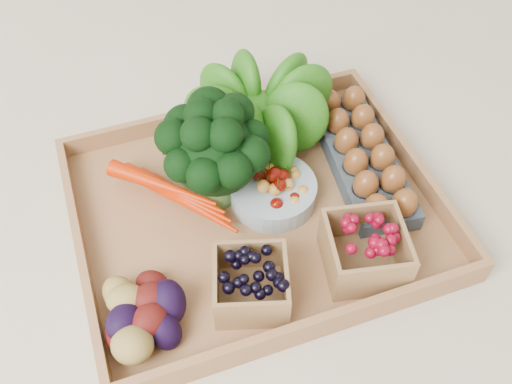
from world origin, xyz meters
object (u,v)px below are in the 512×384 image
object	(u,v)px
tray	(256,213)
broccoli	(216,170)
egg_carton	(361,161)
cherry_bowl	(273,192)

from	to	relation	value
tray	broccoli	world-z (taller)	broccoli
tray	egg_carton	world-z (taller)	egg_carton
cherry_bowl	egg_carton	size ratio (longest dim) A/B	0.49
broccoli	egg_carton	world-z (taller)	broccoli
tray	cherry_bowl	world-z (taller)	cherry_bowl
tray	egg_carton	bearing A→B (deg)	7.40
broccoli	egg_carton	distance (m)	0.25
tray	cherry_bowl	bearing A→B (deg)	20.22
tray	broccoli	xyz separation A→B (m)	(-0.05, 0.04, 0.08)
tray	broccoli	distance (m)	0.10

